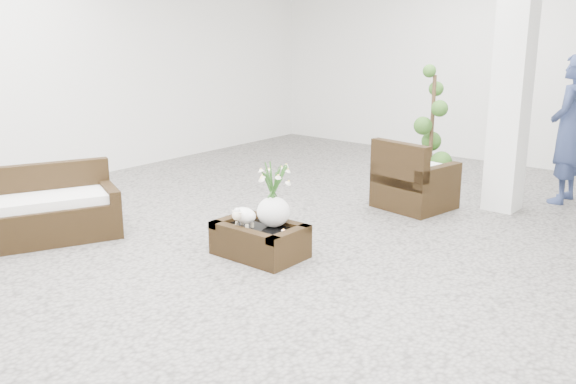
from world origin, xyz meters
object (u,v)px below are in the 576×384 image
Objects in this scene: coffee_table at (260,241)px; armchair at (416,174)px; topiary at (432,126)px; loveseat at (46,205)px.

armchair is (0.37, 2.61, 0.29)m from coffee_table.
coffee_table is 0.52× the size of topiary.
topiary is (-0.46, 1.31, 0.41)m from armchair.
topiary reaches higher than armchair.
loveseat is (-2.16, -1.11, 0.25)m from coffee_table.
coffee_table is at bearing 91.55° from armchair.
coffee_table is 2.45m from loveseat.
coffee_table is at bearing -88.55° from topiary.
loveseat is at bearing -152.74° from coffee_table.
topiary is (2.06, 5.03, 0.46)m from loveseat.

